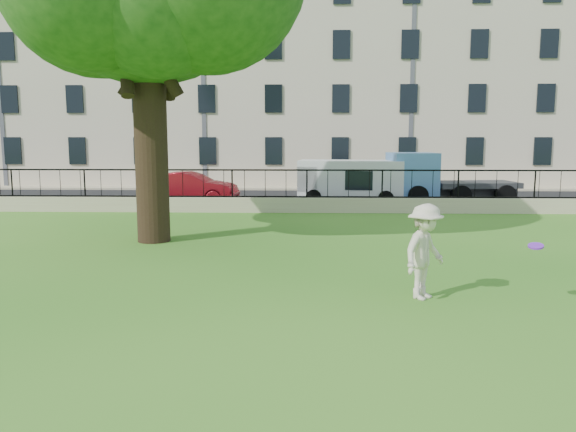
{
  "coord_description": "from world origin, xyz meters",
  "views": [
    {
      "loc": [
        -0.02,
        -10.38,
        3.01
      ],
      "look_at": [
        -0.48,
        3.5,
        1.05
      ],
      "focal_mm": 35.0,
      "sensor_mm": 36.0,
      "label": 1
    }
  ],
  "objects_px": {
    "white_van": "(351,182)",
    "man": "(425,252)",
    "red_sedan": "(190,188)",
    "blue_truck": "(449,178)",
    "frisbee": "(536,246)"
  },
  "relations": [
    {
      "from": "white_van",
      "to": "blue_truck",
      "type": "bearing_deg",
      "value": 11.22
    },
    {
      "from": "red_sedan",
      "to": "blue_truck",
      "type": "bearing_deg",
      "value": -82.76
    },
    {
      "from": "frisbee",
      "to": "white_van",
      "type": "xyz_separation_m",
      "value": [
        -2.07,
        15.55,
        -0.1
      ]
    },
    {
      "from": "man",
      "to": "blue_truck",
      "type": "relative_size",
      "value": 0.33
    },
    {
      "from": "blue_truck",
      "to": "man",
      "type": "bearing_deg",
      "value": -112.47
    },
    {
      "from": "man",
      "to": "frisbee",
      "type": "bearing_deg",
      "value": -58.47
    },
    {
      "from": "man",
      "to": "white_van",
      "type": "bearing_deg",
      "value": 42.44
    },
    {
      "from": "blue_truck",
      "to": "frisbee",
      "type": "bearing_deg",
      "value": -105.62
    },
    {
      "from": "white_van",
      "to": "man",
      "type": "bearing_deg",
      "value": -81.59
    },
    {
      "from": "frisbee",
      "to": "blue_truck",
      "type": "distance_m",
      "value": 16.01
    },
    {
      "from": "white_van",
      "to": "red_sedan",
      "type": "bearing_deg",
      "value": -171.0
    },
    {
      "from": "frisbee",
      "to": "white_van",
      "type": "distance_m",
      "value": 15.69
    },
    {
      "from": "man",
      "to": "white_van",
      "type": "relative_size",
      "value": 0.38
    },
    {
      "from": "man",
      "to": "red_sedan",
      "type": "xyz_separation_m",
      "value": [
        -7.5,
        15.05,
        -0.18
      ]
    },
    {
      "from": "man",
      "to": "red_sedan",
      "type": "relative_size",
      "value": 0.42
    }
  ]
}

